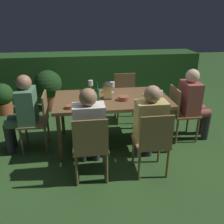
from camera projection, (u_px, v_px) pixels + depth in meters
name	position (u px, v px, depth m)	size (l,w,h in m)	color
ground_plane	(112.00, 142.00, 3.89)	(16.00, 16.00, 0.00)	#2D5123
dining_table	(112.00, 101.00, 3.61)	(1.69, 0.94, 0.76)	brown
chair_side_right_b	(126.00, 95.00, 4.53)	(0.42, 0.40, 0.87)	brown
chair_head_far	(180.00, 111.00, 3.84)	(0.40, 0.42, 0.87)	brown
person_in_rust	(193.00, 101.00, 3.80)	(0.48, 0.38, 1.15)	#9E4C47
chair_head_near	(38.00, 119.00, 3.56)	(0.40, 0.42, 0.87)	brown
person_in_green	(23.00, 110.00, 3.47)	(0.48, 0.38, 1.15)	#4C7A5B
chair_side_left_b	(153.00, 141.00, 2.96)	(0.42, 0.40, 0.87)	brown
person_in_mustard	(149.00, 123.00, 3.08)	(0.38, 0.47, 1.15)	tan
chair_side_left_a	(90.00, 146.00, 2.86)	(0.42, 0.40, 0.87)	brown
person_in_cream	(89.00, 127.00, 2.98)	(0.38, 0.47, 1.15)	white
lantern_centerpiece	(107.00, 89.00, 3.51)	(0.15, 0.15, 0.27)	black
green_bottle_on_table	(97.00, 95.00, 3.38)	(0.07, 0.07, 0.29)	#144723
wine_glass_a	(91.00, 84.00, 3.87)	(0.08, 0.08, 0.17)	silver
wine_glass_b	(152.00, 94.00, 3.41)	(0.08, 0.08, 0.17)	silver
wine_glass_c	(88.00, 100.00, 3.16)	(0.08, 0.08, 0.17)	silver
wine_glass_d	(160.00, 94.00, 3.39)	(0.08, 0.08, 0.17)	silver
wine_glass_e	(112.00, 85.00, 3.79)	(0.08, 0.08, 0.17)	silver
plate_a	(90.00, 98.00, 3.57)	(0.21, 0.21, 0.01)	white
plate_b	(150.00, 95.00, 3.70)	(0.20, 0.20, 0.01)	white
bowl_olives	(124.00, 98.00, 3.49)	(0.16, 0.16, 0.06)	#9E5138
bowl_bread	(70.00, 107.00, 3.21)	(0.11, 0.11, 0.04)	#9E5138
hedge_backdrop	(98.00, 75.00, 5.78)	(4.61, 0.73, 1.03)	#234C1E
potted_plant_by_hedge	(3.00, 97.00, 4.85)	(0.43, 0.43, 0.62)	#9E5133
potted_plant_corner	(48.00, 87.00, 4.99)	(0.56, 0.56, 0.84)	#9E5133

